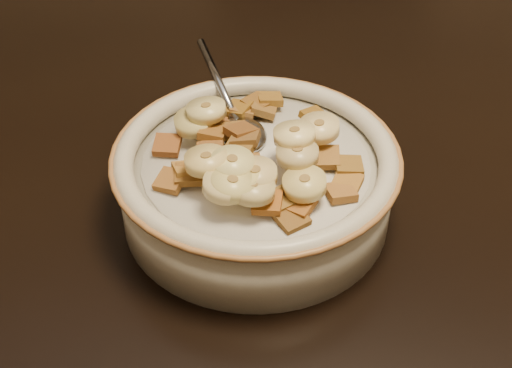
# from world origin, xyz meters

# --- Properties ---
(table) EXTENTS (1.43, 0.94, 0.04)m
(table) POSITION_xyz_m (0.00, 0.00, 0.73)
(table) COLOR black
(table) RESTS_ON floor
(chair) EXTENTS (0.51, 0.51, 1.05)m
(chair) POSITION_xyz_m (-0.02, 0.74, 0.52)
(chair) COLOR black
(chair) RESTS_ON floor
(cereal_bowl) EXTENTS (0.21, 0.21, 0.05)m
(cereal_bowl) POSITION_xyz_m (-0.07, -0.07, 0.78)
(cereal_bowl) COLOR beige
(cereal_bowl) RESTS_ON table
(milk) EXTENTS (0.17, 0.17, 0.00)m
(milk) POSITION_xyz_m (-0.07, -0.07, 0.80)
(milk) COLOR silver
(milk) RESTS_ON cereal_bowl
(spoon) EXTENTS (0.06, 0.06, 0.01)m
(spoon) POSITION_xyz_m (-0.09, -0.04, 0.81)
(spoon) COLOR #888E9F
(spoon) RESTS_ON cereal_bowl
(cereal_square_0) EXTENTS (0.03, 0.03, 0.01)m
(cereal_square_0) POSITION_xyz_m (-0.13, -0.10, 0.81)
(cereal_square_0) COLOR #99622B
(cereal_square_0) RESTS_ON milk
(cereal_square_1) EXTENTS (0.03, 0.03, 0.01)m
(cereal_square_1) POSITION_xyz_m (-0.05, -0.12, 0.81)
(cereal_square_1) COLOR brown
(cereal_square_1) RESTS_ON milk
(cereal_square_2) EXTENTS (0.02, 0.02, 0.01)m
(cereal_square_2) POSITION_xyz_m (-0.11, -0.09, 0.81)
(cereal_square_2) COLOR brown
(cereal_square_2) RESTS_ON milk
(cereal_square_3) EXTENTS (0.03, 0.03, 0.01)m
(cereal_square_3) POSITION_xyz_m (-0.08, 0.00, 0.81)
(cereal_square_3) COLOR #9C5727
(cereal_square_3) RESTS_ON milk
(cereal_square_4) EXTENTS (0.02, 0.02, 0.01)m
(cereal_square_4) POSITION_xyz_m (-0.12, -0.03, 0.81)
(cereal_square_4) COLOR olive
(cereal_square_4) RESTS_ON milk
(cereal_square_5) EXTENTS (0.02, 0.02, 0.01)m
(cereal_square_5) POSITION_xyz_m (-0.09, -0.05, 0.82)
(cereal_square_5) COLOR brown
(cereal_square_5) RESTS_ON milk
(cereal_square_6) EXTENTS (0.03, 0.03, 0.01)m
(cereal_square_6) POSITION_xyz_m (-0.08, -0.00, 0.81)
(cereal_square_6) COLOR brown
(cereal_square_6) RESTS_ON milk
(cereal_square_7) EXTENTS (0.03, 0.03, 0.01)m
(cereal_square_7) POSITION_xyz_m (-0.03, -0.02, 0.81)
(cereal_square_7) COLOR brown
(cereal_square_7) RESTS_ON milk
(cereal_square_8) EXTENTS (0.02, 0.02, 0.01)m
(cereal_square_8) POSITION_xyz_m (-0.11, -0.08, 0.82)
(cereal_square_8) COLOR brown
(cereal_square_8) RESTS_ON milk
(cereal_square_9) EXTENTS (0.03, 0.03, 0.01)m
(cereal_square_9) POSITION_xyz_m (-0.08, -0.10, 0.82)
(cereal_square_9) COLOR brown
(cereal_square_9) RESTS_ON milk
(cereal_square_10) EXTENTS (0.03, 0.03, 0.01)m
(cereal_square_10) POSITION_xyz_m (-0.04, -0.06, 0.82)
(cereal_square_10) COLOR brown
(cereal_square_10) RESTS_ON milk
(cereal_square_11) EXTENTS (0.03, 0.03, 0.01)m
(cereal_square_11) POSITION_xyz_m (-0.11, -0.03, 0.81)
(cereal_square_11) COLOR brown
(cereal_square_11) RESTS_ON milk
(cereal_square_12) EXTENTS (0.02, 0.02, 0.01)m
(cereal_square_12) POSITION_xyz_m (-0.00, -0.08, 0.81)
(cereal_square_12) COLOR brown
(cereal_square_12) RESTS_ON milk
(cereal_square_13) EXTENTS (0.02, 0.02, 0.01)m
(cereal_square_13) POSITION_xyz_m (-0.06, -0.13, 0.81)
(cereal_square_13) COLOR #904D18
(cereal_square_13) RESTS_ON milk
(cereal_square_14) EXTENTS (0.02, 0.02, 0.01)m
(cereal_square_14) POSITION_xyz_m (-0.09, -0.01, 0.81)
(cereal_square_14) COLOR brown
(cereal_square_14) RESTS_ON milk
(cereal_square_15) EXTENTS (0.02, 0.02, 0.01)m
(cereal_square_15) POSITION_xyz_m (-0.08, -0.07, 0.83)
(cereal_square_15) COLOR brown
(cereal_square_15) RESTS_ON milk
(cereal_square_16) EXTENTS (0.02, 0.02, 0.01)m
(cereal_square_16) POSITION_xyz_m (-0.12, -0.10, 0.81)
(cereal_square_16) COLOR brown
(cereal_square_16) RESTS_ON milk
(cereal_square_17) EXTENTS (0.02, 0.02, 0.01)m
(cereal_square_17) POSITION_xyz_m (-0.02, -0.07, 0.81)
(cereal_square_17) COLOR #946222
(cereal_square_17) RESTS_ON milk
(cereal_square_18) EXTENTS (0.02, 0.03, 0.01)m
(cereal_square_18) POSITION_xyz_m (-0.11, -0.03, 0.81)
(cereal_square_18) COLOR brown
(cereal_square_18) RESTS_ON milk
(cereal_square_19) EXTENTS (0.03, 0.03, 0.01)m
(cereal_square_19) POSITION_xyz_m (-0.01, -0.09, 0.81)
(cereal_square_19) COLOR #9B651F
(cereal_square_19) RESTS_ON milk
(cereal_square_20) EXTENTS (0.03, 0.03, 0.01)m
(cereal_square_20) POSITION_xyz_m (-0.09, -0.01, 0.81)
(cereal_square_20) COLOR brown
(cereal_square_20) RESTS_ON milk
(cereal_square_21) EXTENTS (0.02, 0.02, 0.01)m
(cereal_square_21) POSITION_xyz_m (-0.07, 0.01, 0.81)
(cereal_square_21) COLOR brown
(cereal_square_21) RESTS_ON milk
(cereal_square_22) EXTENTS (0.03, 0.03, 0.01)m
(cereal_square_22) POSITION_xyz_m (-0.04, -0.12, 0.81)
(cereal_square_22) COLOR brown
(cereal_square_22) RESTS_ON milk
(cereal_square_23) EXTENTS (0.03, 0.03, 0.01)m
(cereal_square_23) POSITION_xyz_m (-0.12, -0.10, 0.81)
(cereal_square_23) COLOR olive
(cereal_square_23) RESTS_ON milk
(cereal_square_24) EXTENTS (0.02, 0.02, 0.01)m
(cereal_square_24) POSITION_xyz_m (-0.07, -0.01, 0.81)
(cereal_square_24) COLOR brown
(cereal_square_24) RESTS_ON milk
(cereal_square_25) EXTENTS (0.03, 0.03, 0.01)m
(cereal_square_25) POSITION_xyz_m (-0.12, -0.03, 0.81)
(cereal_square_25) COLOR #924C1A
(cereal_square_25) RESTS_ON milk
(cereal_square_26) EXTENTS (0.03, 0.03, 0.01)m
(cereal_square_26) POSITION_xyz_m (-0.01, -0.10, 0.81)
(cereal_square_26) COLOR brown
(cereal_square_26) RESTS_ON milk
(cereal_square_27) EXTENTS (0.02, 0.02, 0.01)m
(cereal_square_27) POSITION_xyz_m (-0.14, -0.06, 0.81)
(cereal_square_27) COLOR brown
(cereal_square_27) RESTS_ON milk
(cereal_square_28) EXTENTS (0.03, 0.03, 0.01)m
(cereal_square_28) POSITION_xyz_m (-0.09, -0.08, 0.82)
(cereal_square_28) COLOR brown
(cereal_square_28) RESTS_ON milk
(cereal_square_29) EXTENTS (0.02, 0.02, 0.01)m
(cereal_square_29) POSITION_xyz_m (-0.11, -0.06, 0.82)
(cereal_square_29) COLOR brown
(cereal_square_29) RESTS_ON milk
(cereal_square_30) EXTENTS (0.03, 0.03, 0.01)m
(cereal_square_30) POSITION_xyz_m (-0.04, -0.13, 0.81)
(cereal_square_30) COLOR brown
(cereal_square_30) RESTS_ON milk
(cereal_square_31) EXTENTS (0.03, 0.03, 0.01)m
(cereal_square_31) POSITION_xyz_m (-0.09, -0.06, 0.83)
(cereal_square_31) COLOR brown
(cereal_square_31) RESTS_ON milk
(banana_slice_0) EXTENTS (0.04, 0.04, 0.01)m
(banana_slice_0) POSITION_xyz_m (-0.04, -0.09, 0.83)
(banana_slice_0) COLOR tan
(banana_slice_0) RESTS_ON milk
(banana_slice_1) EXTENTS (0.04, 0.04, 0.02)m
(banana_slice_1) POSITION_xyz_m (-0.07, -0.13, 0.82)
(banana_slice_1) COLOR #CEB47C
(banana_slice_1) RESTS_ON milk
(banana_slice_2) EXTENTS (0.04, 0.04, 0.01)m
(banana_slice_2) POSITION_xyz_m (-0.09, -0.13, 0.83)
(banana_slice_2) COLOR tan
(banana_slice_2) RESTS_ON milk
(banana_slice_3) EXTENTS (0.04, 0.04, 0.01)m
(banana_slice_3) POSITION_xyz_m (-0.12, -0.05, 0.82)
(banana_slice_3) COLOR tan
(banana_slice_3) RESTS_ON milk
(banana_slice_4) EXTENTS (0.04, 0.04, 0.01)m
(banana_slice_4) POSITION_xyz_m (-0.03, -0.05, 0.82)
(banana_slice_4) COLOR #E8CC88
(banana_slice_4) RESTS_ON milk
(banana_slice_5) EXTENTS (0.04, 0.04, 0.01)m
(banana_slice_5) POSITION_xyz_m (-0.11, -0.10, 0.83)
(banana_slice_5) COLOR #EAC370
(banana_slice_5) RESTS_ON milk
(banana_slice_6) EXTENTS (0.04, 0.04, 0.01)m
(banana_slice_6) POSITION_xyz_m (-0.07, -0.11, 0.82)
(banana_slice_6) COLOR #C9B482
(banana_slice_6) RESTS_ON milk
(banana_slice_7) EXTENTS (0.04, 0.04, 0.02)m
(banana_slice_7) POSITION_xyz_m (-0.05, -0.07, 0.83)
(banana_slice_7) COLOR #FFE9AA
(banana_slice_7) RESTS_ON milk
(banana_slice_8) EXTENTS (0.04, 0.04, 0.01)m
(banana_slice_8) POSITION_xyz_m (-0.09, -0.13, 0.82)
(banana_slice_8) COLOR #FBDE93
(banana_slice_8) RESTS_ON milk
(banana_slice_9) EXTENTS (0.04, 0.04, 0.01)m
(banana_slice_9) POSITION_xyz_m (-0.04, -0.11, 0.82)
(banana_slice_9) COLOR #F7D685
(banana_slice_9) RESTS_ON milk
(banana_slice_10) EXTENTS (0.04, 0.04, 0.01)m
(banana_slice_10) POSITION_xyz_m (-0.09, -0.11, 0.83)
(banana_slice_10) COLOR #CEC38B
(banana_slice_10) RESTS_ON milk
(banana_slice_11) EXTENTS (0.04, 0.04, 0.01)m
(banana_slice_11) POSITION_xyz_m (-0.12, -0.04, 0.83)
(banana_slice_11) COLOR beige
(banana_slice_11) RESTS_ON milk
(banana_slice_12) EXTENTS (0.04, 0.04, 0.01)m
(banana_slice_12) POSITION_xyz_m (-0.08, -0.12, 0.82)
(banana_slice_12) COLOR #FFF088
(banana_slice_12) RESTS_ON milk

